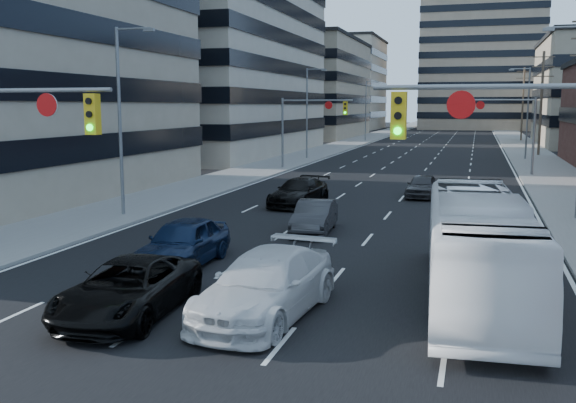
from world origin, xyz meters
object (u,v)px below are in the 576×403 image
at_px(black_pickup, 128,288).
at_px(sedan_blue, 183,243).
at_px(white_van, 266,285).
at_px(transit_bus, 477,247).

relative_size(black_pickup, sedan_blue, 1.08).
xyz_separation_m(black_pickup, white_van, (3.43, 0.97, 0.10)).
distance_m(black_pickup, transit_bus, 9.48).
height_order(black_pickup, transit_bus, transit_bus).
relative_size(white_van, transit_bus, 0.53).
distance_m(white_van, transit_bus, 6.00).
distance_m(white_van, sedan_blue, 5.98).
relative_size(black_pickup, transit_bus, 0.48).
height_order(transit_bus, sedan_blue, transit_bus).
height_order(black_pickup, white_van, white_van).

